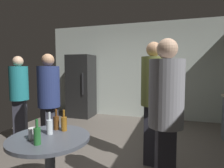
# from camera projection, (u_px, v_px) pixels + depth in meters

# --- Properties ---
(ground_plane) EXTENTS (5.20, 5.20, 0.10)m
(ground_plane) POSITION_uv_depth(u_px,v_px,m) (106.00, 158.00, 3.06)
(ground_plane) COLOR #5B544C
(wall_back) EXTENTS (5.32, 0.06, 2.70)m
(wall_back) POSITION_uv_depth(u_px,v_px,m) (136.00, 71.00, 5.45)
(wall_back) COLOR beige
(wall_back) RESTS_ON ground_plane
(refrigerator) EXTENTS (0.70, 0.68, 1.80)m
(refrigerator) POSITION_uv_depth(u_px,v_px,m) (81.00, 86.00, 5.54)
(refrigerator) COLOR black
(refrigerator) RESTS_ON ground_plane
(foreground_table) EXTENTS (0.80, 0.80, 0.73)m
(foreground_table) POSITION_uv_depth(u_px,v_px,m) (50.00, 147.00, 1.88)
(foreground_table) COLOR #4C515B
(foreground_table) RESTS_ON ground_plane
(beer_bottle_amber) EXTENTS (0.06, 0.06, 0.23)m
(beer_bottle_amber) POSITION_uv_depth(u_px,v_px,m) (64.00, 123.00, 2.04)
(beer_bottle_amber) COLOR #8C5919
(beer_bottle_amber) RESTS_ON foreground_table
(beer_bottle_brown) EXTENTS (0.06, 0.06, 0.23)m
(beer_bottle_brown) POSITION_uv_depth(u_px,v_px,m) (56.00, 122.00, 2.08)
(beer_bottle_brown) COLOR #593314
(beer_bottle_brown) RESTS_ON foreground_table
(beer_bottle_green) EXTENTS (0.06, 0.06, 0.23)m
(beer_bottle_green) POSITION_uv_depth(u_px,v_px,m) (37.00, 135.00, 1.67)
(beer_bottle_green) COLOR #26662D
(beer_bottle_green) RESTS_ON foreground_table
(beer_bottle_clear) EXTENTS (0.06, 0.06, 0.23)m
(beer_bottle_clear) POSITION_uv_depth(u_px,v_px,m) (50.00, 126.00, 1.93)
(beer_bottle_clear) COLOR silver
(beer_bottle_clear) RESTS_ON foreground_table
(plastic_cup_white) EXTENTS (0.08, 0.08, 0.11)m
(plastic_cup_white) POSITION_uv_depth(u_px,v_px,m) (33.00, 134.00, 1.80)
(plastic_cup_white) COLOR white
(plastic_cup_white) RESTS_ON foreground_table
(person_in_teal_shirt) EXTENTS (0.45, 0.45, 1.64)m
(person_in_teal_shirt) POSITION_uv_depth(u_px,v_px,m) (19.00, 92.00, 3.60)
(person_in_teal_shirt) COLOR #2D2D38
(person_in_teal_shirt) RESTS_ON ground_plane
(person_in_navy_shirt) EXTENTS (0.46, 0.46, 1.64)m
(person_in_navy_shirt) POSITION_uv_depth(u_px,v_px,m) (49.00, 97.00, 2.96)
(person_in_navy_shirt) COLOR #2D2D38
(person_in_navy_shirt) RESTS_ON ground_plane
(person_in_gray_shirt) EXTENTS (0.41, 0.41, 1.70)m
(person_in_gray_shirt) POSITION_uv_depth(u_px,v_px,m) (166.00, 111.00, 1.85)
(person_in_gray_shirt) COLOR #2D2D38
(person_in_gray_shirt) RESTS_ON ground_plane
(person_in_olive_shirt) EXTENTS (0.36, 0.36, 1.79)m
(person_in_olive_shirt) POSITION_uv_depth(u_px,v_px,m) (153.00, 94.00, 2.70)
(person_in_olive_shirt) COLOR #2D2D38
(person_in_olive_shirt) RESTS_ON ground_plane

